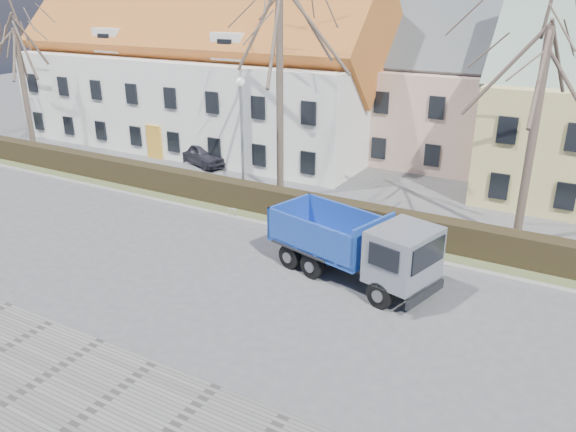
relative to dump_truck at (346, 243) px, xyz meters
The scene contains 14 objects.
ground 5.31m from the dump_truck, 158.73° to the right, with size 120.00×120.00×0.00m, color #4C4C4F.
sidewalk_near 11.49m from the dump_truck, 114.77° to the right, with size 80.00×5.00×0.08m, color slate.
curb_far 5.66m from the dump_truck, 150.19° to the left, with size 80.00×0.30×0.12m, color gray.
grass_strip 6.59m from the dump_truck, 137.77° to the left, with size 80.00×3.00×0.10m, color #4E5A32.
hedge 6.36m from the dump_truck, 139.11° to the left, with size 60.00×0.90×1.30m, color black.
building_white 22.97m from the dump_truck, 141.51° to the left, with size 26.80×10.80×9.50m, color silver, non-canonical shape.
building_pink 18.34m from the dump_truck, 92.46° to the left, with size 10.80×8.80×8.00m, color #C9A18E, non-canonical shape.
tree_0 27.82m from the dump_truck, 166.08° to the left, with size 7.20×7.20×9.90m, color #4C3E35, non-canonical shape.
tree_1 10.70m from the dump_truck, 135.60° to the left, with size 9.20×9.20×12.65m, color #4C3E35, non-canonical shape.
tree_2 9.40m from the dump_truck, 51.82° to the left, with size 8.00×8.00×11.00m, color #4C3E35, non-canonical shape.
dump_truck is the anchor object (origin of this frame).
streetlight 9.79m from the dump_truck, 147.70° to the left, with size 0.50×0.50×6.44m, color gray, non-canonical shape.
cart_frame 7.96m from the dump_truck, 159.69° to the left, with size 0.60×0.34×0.55m, color silver, non-canonical shape.
parked_car_a 17.09m from the dump_truck, 146.18° to the left, with size 1.68×4.17×1.42m, color #282731.
Camera 1 is at (12.39, -16.04, 10.10)m, focal length 35.00 mm.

